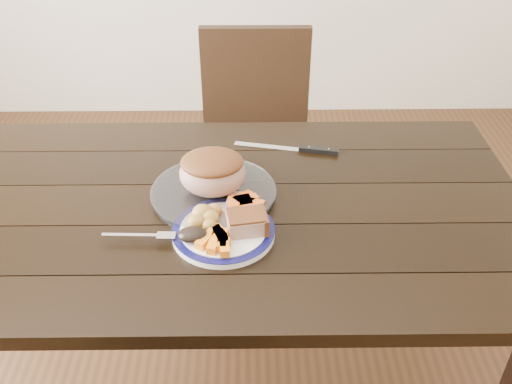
{
  "coord_description": "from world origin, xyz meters",
  "views": [
    {
      "loc": [
        0.06,
        -1.21,
        1.65
      ],
      "look_at": [
        0.08,
        -0.02,
        0.8
      ],
      "focal_mm": 40.0,
      "sensor_mm": 36.0,
      "label": 1
    }
  ],
  "objects_px": {
    "fork": "(144,236)",
    "pork_slice": "(246,223)",
    "roast_joint": "(213,174)",
    "chair_far": "(256,138)",
    "serving_platter": "(214,194)",
    "carving_knife": "(306,149)",
    "dining_table": "(227,231)",
    "dinner_plate": "(224,232)"
  },
  "relations": [
    {
      "from": "chair_far",
      "to": "fork",
      "type": "bearing_deg",
      "value": 73.0
    },
    {
      "from": "dinner_plate",
      "to": "serving_platter",
      "type": "relative_size",
      "value": 0.77
    },
    {
      "from": "dining_table",
      "to": "fork",
      "type": "xyz_separation_m",
      "value": [
        -0.19,
        -0.16,
        0.11
      ]
    },
    {
      "from": "dining_table",
      "to": "serving_platter",
      "type": "relative_size",
      "value": 4.9
    },
    {
      "from": "chair_far",
      "to": "roast_joint",
      "type": "distance_m",
      "value": 0.78
    },
    {
      "from": "chair_far",
      "to": "serving_platter",
      "type": "bearing_deg",
      "value": 80.52
    },
    {
      "from": "dining_table",
      "to": "dinner_plate",
      "type": "distance_m",
      "value": 0.16
    },
    {
      "from": "chair_far",
      "to": "fork",
      "type": "distance_m",
      "value": 0.97
    },
    {
      "from": "dinner_plate",
      "to": "serving_platter",
      "type": "height_order",
      "value": "serving_platter"
    },
    {
      "from": "pork_slice",
      "to": "fork",
      "type": "relative_size",
      "value": 0.52
    },
    {
      "from": "dinner_plate",
      "to": "fork",
      "type": "xyz_separation_m",
      "value": [
        -0.19,
        -0.03,
        0.01
      ]
    },
    {
      "from": "dinner_plate",
      "to": "pork_slice",
      "type": "bearing_deg",
      "value": -4.76
    },
    {
      "from": "dinner_plate",
      "to": "roast_joint",
      "type": "bearing_deg",
      "value": 101.1
    },
    {
      "from": "pork_slice",
      "to": "carving_knife",
      "type": "height_order",
      "value": "pork_slice"
    },
    {
      "from": "dining_table",
      "to": "pork_slice",
      "type": "xyz_separation_m",
      "value": [
        0.05,
        -0.13,
        0.13
      ]
    },
    {
      "from": "dining_table",
      "to": "fork",
      "type": "relative_size",
      "value": 9.0
    },
    {
      "from": "serving_platter",
      "to": "pork_slice",
      "type": "bearing_deg",
      "value": -62.22
    },
    {
      "from": "fork",
      "to": "roast_joint",
      "type": "xyz_separation_m",
      "value": [
        0.16,
        0.19,
        0.05
      ]
    },
    {
      "from": "dining_table",
      "to": "fork",
      "type": "distance_m",
      "value": 0.27
    },
    {
      "from": "dinner_plate",
      "to": "pork_slice",
      "type": "distance_m",
      "value": 0.07
    },
    {
      "from": "chair_far",
      "to": "roast_joint",
      "type": "height_order",
      "value": "chair_far"
    },
    {
      "from": "chair_far",
      "to": "carving_knife",
      "type": "height_order",
      "value": "chair_far"
    },
    {
      "from": "chair_far",
      "to": "roast_joint",
      "type": "bearing_deg",
      "value": 80.52
    },
    {
      "from": "pork_slice",
      "to": "roast_joint",
      "type": "xyz_separation_m",
      "value": [
        -0.09,
        0.17,
        0.03
      ]
    },
    {
      "from": "dining_table",
      "to": "dinner_plate",
      "type": "bearing_deg",
      "value": -90.57
    },
    {
      "from": "pork_slice",
      "to": "serving_platter",
      "type": "bearing_deg",
      "value": 117.78
    },
    {
      "from": "fork",
      "to": "serving_platter",
      "type": "bearing_deg",
      "value": 52.14
    },
    {
      "from": "serving_platter",
      "to": "dining_table",
      "type": "bearing_deg",
      "value": -44.42
    },
    {
      "from": "pork_slice",
      "to": "roast_joint",
      "type": "relative_size",
      "value": 0.53
    },
    {
      "from": "chair_far",
      "to": "fork",
      "type": "xyz_separation_m",
      "value": [
        -0.28,
        -0.89,
        0.25
      ]
    },
    {
      "from": "pork_slice",
      "to": "roast_joint",
      "type": "height_order",
      "value": "roast_joint"
    },
    {
      "from": "fork",
      "to": "carving_knife",
      "type": "height_order",
      "value": "fork"
    },
    {
      "from": "roast_joint",
      "to": "carving_knife",
      "type": "distance_m",
      "value": 0.36
    },
    {
      "from": "roast_joint",
      "to": "chair_far",
      "type": "bearing_deg",
      "value": 80.18
    },
    {
      "from": "chair_far",
      "to": "dinner_plate",
      "type": "xyz_separation_m",
      "value": [
        -0.09,
        -0.87,
        0.23
      ]
    },
    {
      "from": "dining_table",
      "to": "dinner_plate",
      "type": "xyz_separation_m",
      "value": [
        -0.0,
        -0.13,
        0.1
      ]
    },
    {
      "from": "fork",
      "to": "pork_slice",
      "type": "bearing_deg",
      "value": 6.83
    },
    {
      "from": "roast_joint",
      "to": "pork_slice",
      "type": "bearing_deg",
      "value": -62.22
    },
    {
      "from": "dinner_plate",
      "to": "fork",
      "type": "bearing_deg",
      "value": -172.37
    },
    {
      "from": "chair_far",
      "to": "pork_slice",
      "type": "xyz_separation_m",
      "value": [
        -0.03,
        -0.87,
        0.27
      ]
    },
    {
      "from": "dinner_plate",
      "to": "carving_knife",
      "type": "bearing_deg",
      "value": 59.15
    },
    {
      "from": "dinner_plate",
      "to": "serving_platter",
      "type": "bearing_deg",
      "value": 101.1
    }
  ]
}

